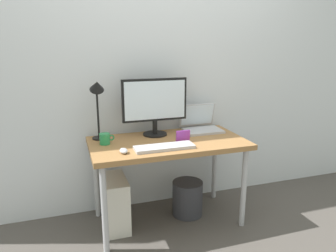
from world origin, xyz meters
TOP-DOWN VIEW (x-y plane):
  - ground_plane at (0.00, 0.00)m, footprint 6.00×6.00m
  - back_wall at (0.00, 0.38)m, footprint 4.40×0.04m
  - desk at (0.00, 0.00)m, footprint 1.22×0.64m
  - monitor at (-0.05, 0.19)m, footprint 0.54×0.20m
  - laptop at (0.37, 0.21)m, footprint 0.32×0.28m
  - desk_lamp at (-0.51, 0.19)m, footprint 0.11×0.16m
  - keyboard at (-0.09, -0.18)m, footprint 0.44×0.14m
  - mouse at (-0.39, -0.18)m, footprint 0.06×0.09m
  - coffee_mug at (-0.48, 0.07)m, footprint 0.11×0.08m
  - photo_frame at (0.10, -0.07)m, footprint 0.11×0.02m
  - computer_tower at (-0.43, 0.04)m, footprint 0.18×0.36m
  - wastebasket at (0.19, 0.04)m, footprint 0.26×0.26m

SIDE VIEW (x-z plane):
  - ground_plane at x=0.00m, z-range 0.00..0.00m
  - wastebasket at x=0.19m, z-range 0.00..0.30m
  - computer_tower at x=-0.43m, z-range 0.00..0.42m
  - desk at x=0.00m, z-range 0.28..0.98m
  - keyboard at x=-0.09m, z-range 0.70..0.73m
  - mouse at x=-0.39m, z-range 0.70..0.74m
  - coffee_mug at x=-0.48m, z-range 0.70..0.79m
  - photo_frame at x=0.10m, z-range 0.70..0.80m
  - laptop at x=0.37m, z-range 0.65..0.87m
  - monitor at x=-0.05m, z-range 0.73..1.21m
  - desk_lamp at x=-0.51m, z-range 0.81..1.31m
  - back_wall at x=0.00m, z-range 0.00..2.60m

